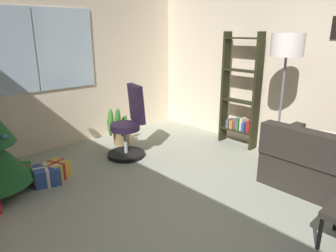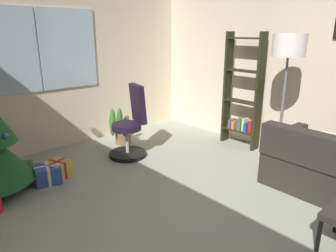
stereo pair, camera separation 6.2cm
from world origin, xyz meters
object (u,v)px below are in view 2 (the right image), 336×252
object	(u,v)px
gift_box_blue	(48,174)
office_chair	(131,129)
gift_box_green	(21,170)
gift_box_gold	(58,169)
bookshelf	(242,97)
potted_plant	(121,130)
floor_lamp	(288,53)

from	to	relation	value
gift_box_blue	office_chair	xyz separation A→B (m)	(1.29, 0.01, 0.31)
gift_box_green	gift_box_gold	distance (m)	0.52
office_chair	gift_box_green	bearing A→B (deg)	163.95
gift_box_gold	office_chair	size ratio (longest dim) A/B	0.32
bookshelf	potted_plant	world-z (taller)	bookshelf
gift_box_blue	potted_plant	bearing A→B (deg)	19.68
gift_box_green	gift_box_blue	size ratio (longest dim) A/B	1.00
gift_box_green	gift_box_blue	bearing A→B (deg)	-65.82
gift_box_green	bookshelf	bearing A→B (deg)	-22.24
bookshelf	floor_lamp	bearing A→B (deg)	-115.40
gift_box_blue	potted_plant	distance (m)	1.53
gift_box_green	potted_plant	xyz separation A→B (m)	(1.63, 0.08, 0.18)
gift_box_gold	bookshelf	xyz separation A→B (m)	(2.75, -0.87, 0.70)
gift_box_blue	bookshelf	distance (m)	3.09
gift_box_gold	gift_box_blue	distance (m)	0.15
gift_box_green	bookshelf	xyz separation A→B (m)	(3.09, -1.26, 0.74)
bookshelf	potted_plant	bearing A→B (deg)	137.47
floor_lamp	potted_plant	size ratio (longest dim) A/B	2.78
potted_plant	office_chair	bearing A→B (deg)	-106.33
gift_box_blue	floor_lamp	bearing A→B (deg)	-35.15
bookshelf	office_chair	bearing A→B (deg)	152.49
bookshelf	gift_box_blue	bearing A→B (deg)	164.08
gift_box_green	gift_box_blue	world-z (taller)	gift_box_blue
gift_box_green	gift_box_gold	world-z (taller)	gift_box_gold
potted_plant	bookshelf	bearing A→B (deg)	-42.53
office_chair	floor_lamp	world-z (taller)	floor_lamp
gift_box_green	office_chair	distance (m)	1.58
gift_box_green	office_chair	size ratio (longest dim) A/B	0.35
floor_lamp	gift_box_green	bearing A→B (deg)	140.76
bookshelf	floor_lamp	size ratio (longest dim) A/B	1.01
gift_box_gold	potted_plant	bearing A→B (deg)	20.03
office_chair	bookshelf	xyz separation A→B (m)	(1.61, -0.84, 0.39)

